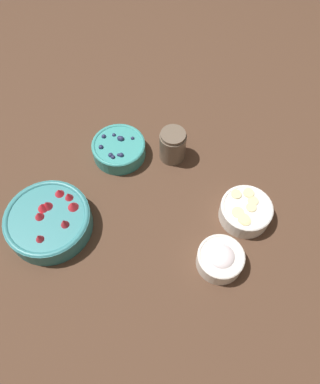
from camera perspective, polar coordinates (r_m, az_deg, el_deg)
name	(u,v)px	position (r m, az deg, el deg)	size (l,w,h in m)	color
ground_plane	(146,204)	(1.03, -2.17, -1.79)	(4.00, 4.00, 0.00)	#4C3323
bowl_strawberries	(49,220)	(1.00, -16.61, -4.15)	(0.22, 0.22, 0.08)	teal
bowl_blueberries	(119,148)	(1.10, -6.30, 6.66)	(0.15, 0.15, 0.06)	teal
bowl_bananas	(246,211)	(1.01, 12.92, -2.80)	(0.14, 0.14, 0.05)	white
bowl_cream	(220,259)	(0.94, 9.09, -10.08)	(0.11, 0.11, 0.06)	white
jar_chocolate	(173,146)	(1.08, 1.94, 7.03)	(0.08, 0.08, 0.10)	brown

